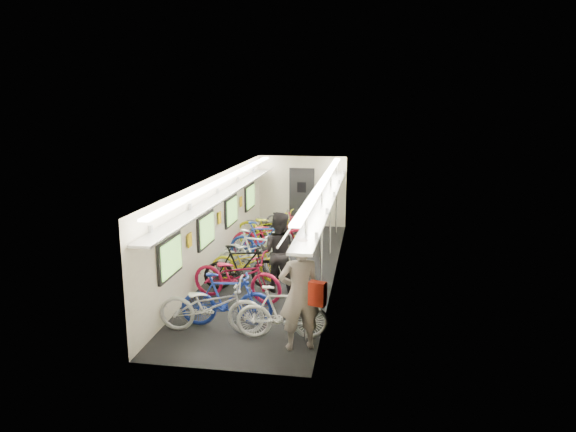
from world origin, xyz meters
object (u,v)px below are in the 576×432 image
(bicycle_0, at_px, (211,306))
(passenger_near, at_px, (299,294))
(passenger_mid, at_px, (279,252))
(backpack, at_px, (317,294))
(bicycle_1, at_px, (227,299))

(bicycle_0, distance_m, passenger_near, 1.79)
(passenger_mid, bearing_deg, backpack, 115.70)
(bicycle_0, distance_m, bicycle_1, 0.38)
(passenger_near, bearing_deg, bicycle_0, -33.96)
(passenger_near, height_order, passenger_mid, passenger_near)
(bicycle_1, bearing_deg, backpack, -135.26)
(bicycle_1, height_order, passenger_near, passenger_near)
(bicycle_1, xyz_separation_m, passenger_near, (1.48, -0.69, 0.47))
(passenger_near, distance_m, passenger_mid, 2.84)
(passenger_mid, relative_size, backpack, 4.76)
(bicycle_1, relative_size, passenger_mid, 0.96)
(passenger_near, bearing_deg, backpack, 96.92)
(passenger_mid, bearing_deg, bicycle_0, 76.19)
(bicycle_1, height_order, backpack, backpack)
(bicycle_0, bearing_deg, backpack, -119.86)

